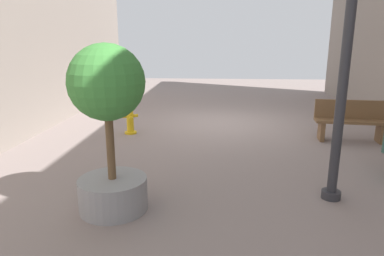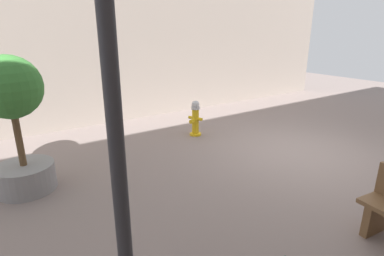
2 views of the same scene
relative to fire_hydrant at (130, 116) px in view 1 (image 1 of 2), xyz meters
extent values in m
plane|color=gray|center=(-2.37, -1.29, -0.46)|extent=(23.40, 23.40, 0.00)
cylinder|color=gold|center=(0.00, -0.01, -0.44)|extent=(0.30, 0.30, 0.05)
cylinder|color=gold|center=(0.00, -0.01, -0.09)|extent=(0.18, 0.18, 0.65)
cylinder|color=silver|center=(0.00, -0.01, 0.27)|extent=(0.22, 0.22, 0.06)
sphere|color=silver|center=(0.00, -0.01, 0.36)|extent=(0.20, 0.20, 0.20)
cylinder|color=gold|center=(-0.12, -0.06, -0.01)|extent=(0.15, 0.12, 0.08)
cylinder|color=gold|center=(0.13, 0.05, -0.01)|extent=(0.15, 0.12, 0.08)
cylinder|color=gold|center=(-0.05, 0.13, -0.05)|extent=(0.15, 0.17, 0.10)
cube|color=brown|center=(-5.95, 0.39, -0.24)|extent=(0.14, 0.40, 0.45)
cube|color=brown|center=(-4.66, 0.27, -0.24)|extent=(0.14, 0.40, 0.45)
cube|color=brown|center=(-5.30, 0.33, 0.02)|extent=(1.66, 0.60, 0.06)
cube|color=brown|center=(-5.32, 0.14, 0.27)|extent=(1.62, 0.22, 0.44)
cylinder|color=gray|center=(-0.74, 4.01, -0.23)|extent=(0.95, 0.95, 0.46)
cylinder|color=brown|center=(-0.74, 4.01, 0.51)|extent=(0.11, 0.11, 1.02)
sphere|color=#3D8438|center=(-0.74, 4.01, 1.32)|extent=(1.00, 1.00, 1.00)
cylinder|color=#2D2D33|center=(-3.90, 3.45, -0.40)|extent=(0.28, 0.28, 0.12)
cylinder|color=#2D2D33|center=(-3.90, 3.45, 1.31)|extent=(0.14, 0.14, 3.31)
camera|label=1|loc=(-2.15, 8.36, 1.85)|focal=32.33mm
camera|label=2|loc=(-6.19, 4.23, 2.17)|focal=28.32mm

